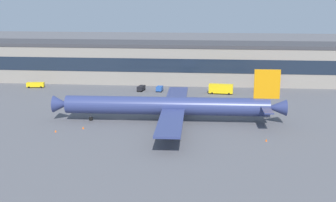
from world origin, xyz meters
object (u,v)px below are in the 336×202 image
Objects in this scene: follow_me_car at (141,88)px; stair_truck at (269,86)px; traffic_cone_2 at (83,128)px; airliner at (170,106)px; fuel_truck at (221,89)px; belt_loader at (36,85)px; traffic_cone_0 at (266,140)px; baggage_tug at (160,89)px; traffic_cone_1 at (56,131)px.

stair_truck is at bearing 5.11° from follow_me_car.
traffic_cone_2 is at bearing -134.98° from stair_truck.
airliner is 7.38× the size of fuel_truck.
belt_loader reaches higher than traffic_cone_2.
traffic_cone_0 is at bearing -36.28° from belt_loader.
stair_truck is 39.40m from baggage_tug.
airliner reaches higher than traffic_cone_0.
airliner is 16.77× the size of baggage_tug.
traffic_cone_1 is at bearing -130.05° from fuel_truck.
fuel_truck reaches higher than traffic_cone_0.
belt_loader is 97.72m from traffic_cone_0.
traffic_cone_1 is at bearing -149.64° from traffic_cone_2.
airliner is 105.30× the size of traffic_cone_0.
belt_loader reaches higher than baggage_tug.
belt_loader is 40.28m from follow_me_car.
belt_loader is 86.08m from stair_truck.
follow_me_car is at bearing -174.89° from stair_truck.
baggage_tug is at bearing -4.17° from follow_me_car.
traffic_cone_2 is (-53.58, -53.61, -1.65)m from stair_truck.
belt_loader is at bearing 141.62° from airliner.
fuel_truck is 1.35× the size of stair_truck.
follow_me_car is 7.13× the size of traffic_cone_2.
baggage_tug and follow_me_car have the same top height.
fuel_truck reaches higher than belt_loader.
traffic_cone_1 is at bearing -111.40° from baggage_tug.
baggage_tug is (46.94, -2.71, -0.07)m from belt_loader.
follow_me_car reaches higher than traffic_cone_1.
fuel_truck is 22.16m from baggage_tug.
fuel_truck is 66.37m from traffic_cone_1.
follow_me_car is (-45.84, -4.10, -0.89)m from stair_truck.
belt_loader is 1.75× the size of baggage_tug.
airliner reaches higher than stair_truck.
airliner is 43.43m from follow_me_car.
baggage_tug reaches higher than traffic_cone_1.
belt_loader reaches higher than traffic_cone_0.
follow_me_car is (-28.79, 2.34, -0.79)m from fuel_truck.
traffic_cone_0 is (9.76, -53.26, -1.58)m from fuel_truck.
stair_truck is 10.79× the size of traffic_cone_1.
traffic_cone_1 is (-28.11, -12.23, -4.27)m from airliner.
traffic_cone_1 is at bearing -136.23° from stair_truck.
traffic_cone_0 is 46.69m from traffic_cone_2.
airliner reaches higher than follow_me_car.
stair_truck is 9.71× the size of traffic_cone_2.
stair_truck is 75.81m from traffic_cone_2.
follow_me_car is 67.67m from traffic_cone_0.
follow_me_car is (-14.21, 40.90, -3.47)m from airliner.
follow_me_car reaches higher than traffic_cone_0.
traffic_cone_2 is at bearing -98.88° from follow_me_car.
airliner is at bearing -70.84° from follow_me_car.
traffic_cone_1 is (-42.69, -50.79, -1.59)m from fuel_truck.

